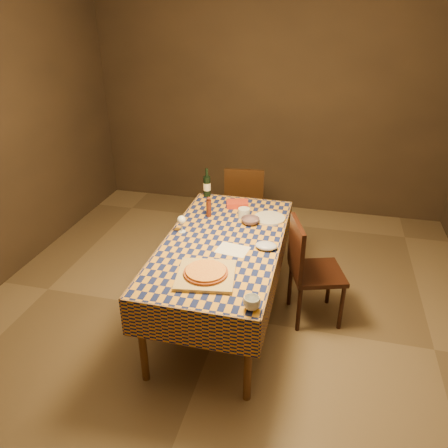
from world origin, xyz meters
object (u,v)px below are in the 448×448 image
object	(u,v)px
chair_right	(308,266)
pizza	(206,272)
cutting_board	(206,275)
bowl	(250,221)
white_plate	(269,218)
dining_table	(223,249)
wine_bottle	(207,186)
chair_far	(244,201)

from	to	relation	value
chair_right	pizza	bearing A→B (deg)	-134.00
cutting_board	pizza	world-z (taller)	pizza
bowl	white_plate	xyz separation A→B (m)	(0.15, 0.13, -0.02)
dining_table	cutting_board	world-z (taller)	cutting_board
pizza	white_plate	distance (m)	1.07
white_plate	chair_right	bearing A→B (deg)	-39.25
bowl	white_plate	bearing A→B (deg)	41.68
wine_bottle	chair_far	bearing A→B (deg)	62.33
white_plate	chair_far	size ratio (longest dim) A/B	0.30
dining_table	wine_bottle	size ratio (longest dim) A/B	6.31
dining_table	bowl	xyz separation A→B (m)	(0.16, 0.36, 0.10)
bowl	white_plate	world-z (taller)	bowl
pizza	bowl	world-z (taller)	pizza
bowl	wine_bottle	distance (m)	0.74
cutting_board	pizza	distance (m)	0.03
pizza	white_plate	size ratio (longest dim) A/B	1.31
cutting_board	white_plate	distance (m)	1.07
chair_far	pizza	bearing A→B (deg)	-86.88
cutting_board	dining_table	bearing A→B (deg)	91.11
wine_bottle	white_plate	size ratio (longest dim) A/B	1.04
dining_table	chair_right	bearing A→B (deg)	14.54
dining_table	white_plate	bearing A→B (deg)	58.01
bowl	chair_right	distance (m)	0.63
pizza	white_plate	bearing A→B (deg)	73.71
white_plate	cutting_board	bearing A→B (deg)	-106.29
wine_bottle	chair_far	distance (m)	0.70
cutting_board	chair_right	xyz separation A→B (m)	(0.69, 0.71, -0.26)
wine_bottle	pizza	bearing A→B (deg)	-74.62
chair_far	dining_table	bearing A→B (deg)	-86.12
chair_far	chair_right	bearing A→B (deg)	-56.93
pizza	cutting_board	bearing A→B (deg)	0.00
cutting_board	pizza	bearing A→B (deg)	180.00
wine_bottle	cutting_board	bearing A→B (deg)	-74.62
cutting_board	chair_far	bearing A→B (deg)	93.12
bowl	chair_far	world-z (taller)	chair_far
chair_right	wine_bottle	bearing A→B (deg)	147.42
bowl	dining_table	bearing A→B (deg)	-113.84
cutting_board	chair_right	bearing A→B (deg)	46.00
bowl	wine_bottle	size ratio (longest dim) A/B	0.55
dining_table	white_plate	size ratio (longest dim) A/B	6.56
white_plate	dining_table	bearing A→B (deg)	-121.99
cutting_board	wine_bottle	xyz separation A→B (m)	(-0.38, 1.39, 0.10)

